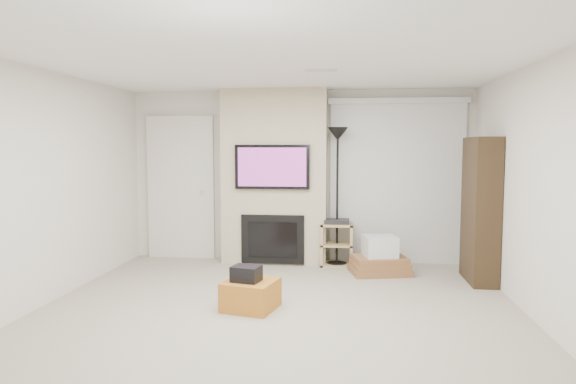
# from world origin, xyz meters

# --- Properties ---
(floor) EXTENTS (5.00, 5.50, 0.00)m
(floor) POSITION_xyz_m (0.00, 0.00, 0.00)
(floor) COLOR #A7A08B
(floor) RESTS_ON ground
(ceiling) EXTENTS (5.00, 5.50, 0.00)m
(ceiling) POSITION_xyz_m (0.00, 0.00, 2.50)
(ceiling) COLOR white
(ceiling) RESTS_ON wall_back
(wall_back) EXTENTS (5.00, 0.00, 2.50)m
(wall_back) POSITION_xyz_m (0.00, 2.75, 1.25)
(wall_back) COLOR silver
(wall_back) RESTS_ON ground
(wall_front) EXTENTS (5.00, 0.00, 2.50)m
(wall_front) POSITION_xyz_m (0.00, -2.75, 1.25)
(wall_front) COLOR silver
(wall_front) RESTS_ON ground
(wall_left) EXTENTS (0.00, 5.50, 2.50)m
(wall_left) POSITION_xyz_m (-2.50, 0.00, 1.25)
(wall_left) COLOR silver
(wall_left) RESTS_ON ground
(wall_right) EXTENTS (0.00, 5.50, 2.50)m
(wall_right) POSITION_xyz_m (2.50, 0.00, 1.25)
(wall_right) COLOR silver
(wall_right) RESTS_ON ground
(hvac_vent) EXTENTS (0.35, 0.18, 0.01)m
(hvac_vent) POSITION_xyz_m (0.40, 0.80, 2.50)
(hvac_vent) COLOR silver
(hvac_vent) RESTS_ON ceiling
(ottoman) EXTENTS (0.61, 0.61, 0.30)m
(ottoman) POSITION_xyz_m (-0.29, 0.35, 0.15)
(ottoman) COLOR #B76F22
(ottoman) RESTS_ON floor
(black_bag) EXTENTS (0.32, 0.28, 0.16)m
(black_bag) POSITION_xyz_m (-0.33, 0.32, 0.38)
(black_bag) COLOR black
(black_bag) RESTS_ON ottoman
(fireplace_wall) EXTENTS (1.50, 0.47, 2.50)m
(fireplace_wall) POSITION_xyz_m (-0.35, 2.54, 1.24)
(fireplace_wall) COLOR #C3B391
(fireplace_wall) RESTS_ON floor
(entry_door) EXTENTS (1.02, 0.11, 2.14)m
(entry_door) POSITION_xyz_m (-1.80, 2.71, 1.05)
(entry_door) COLOR silver
(entry_door) RESTS_ON floor
(vertical_blinds) EXTENTS (1.98, 0.10, 2.37)m
(vertical_blinds) POSITION_xyz_m (1.40, 2.70, 1.27)
(vertical_blinds) COLOR silver
(vertical_blinds) RESTS_ON floor
(floor_lamp) EXTENTS (0.29, 0.29, 1.95)m
(floor_lamp) POSITION_xyz_m (0.56, 2.45, 1.54)
(floor_lamp) COLOR black
(floor_lamp) RESTS_ON floor
(av_stand) EXTENTS (0.45, 0.38, 0.66)m
(av_stand) POSITION_xyz_m (0.55, 2.44, 0.35)
(av_stand) COLOR tan
(av_stand) RESTS_ON floor
(box_stack) EXTENTS (0.86, 0.72, 0.50)m
(box_stack) POSITION_xyz_m (1.13, 2.03, 0.19)
(box_stack) COLOR brown
(box_stack) RESTS_ON floor
(bookshelf) EXTENTS (0.30, 0.80, 1.80)m
(bookshelf) POSITION_xyz_m (2.34, 1.77, 0.90)
(bookshelf) COLOR black
(bookshelf) RESTS_ON floor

